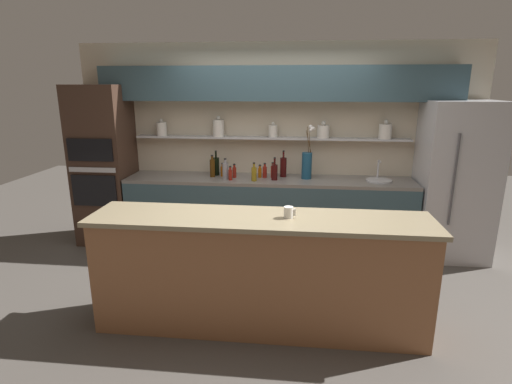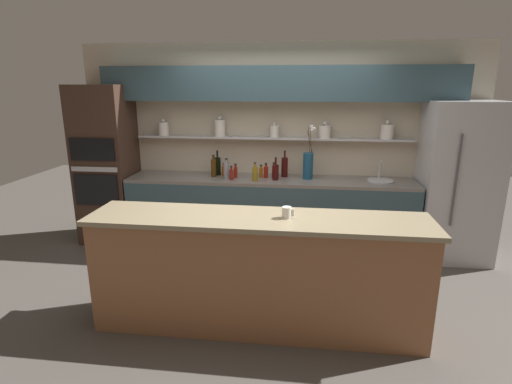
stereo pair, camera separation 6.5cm
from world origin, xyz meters
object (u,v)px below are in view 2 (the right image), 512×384
object	(u,v)px
bottle_sauce_5	(231,174)
bottle_wine_9	(276,172)
bottle_oil_10	(255,174)
bottle_wine_11	(218,166)
refrigerator	(457,182)
bottle_sauce_0	(224,171)
bottle_wine_3	(285,167)
bottle_sauce_8	(266,172)
bottle_spirit_1	(214,168)
bottle_sauce_4	(236,172)
oven_tower	(107,165)
bottle_sauce_6	(261,172)
sink_fixture	(381,180)
coffee_mug	(287,212)
bottle_sauce_2	(274,171)
flower_vase	(308,164)
bottle_spirit_7	(227,170)

from	to	relation	value
bottle_sauce_5	bottle_wine_9	bearing A→B (deg)	6.84
bottle_oil_10	bottle_wine_11	distance (m)	0.60
refrigerator	bottle_sauce_0	bearing A→B (deg)	177.97
bottle_wine_3	bottle_sauce_8	xyz separation A→B (m)	(-0.23, -0.07, -0.05)
bottle_spirit_1	bottle_sauce_4	xyz separation A→B (m)	(0.29, -0.01, -0.05)
oven_tower	bottle_wine_11	size ratio (longest dim) A/B	6.40
bottle_wine_3	bottle_sauce_6	distance (m)	0.31
oven_tower	bottle_sauce_4	bearing A→B (deg)	0.15
oven_tower	bottle_sauce_0	distance (m)	1.58
bottle_wine_9	bottle_oil_10	bearing A→B (deg)	-162.34
sink_fixture	bottle_sauce_6	xyz separation A→B (m)	(-1.49, 0.03, 0.05)
bottle_oil_10	coffee_mug	bearing A→B (deg)	-74.02
bottle_sauce_0	refrigerator	bearing A→B (deg)	-2.03
refrigerator	bottle_sauce_2	world-z (taller)	refrigerator
flower_vase	bottle_wine_11	xyz separation A→B (m)	(-1.18, 0.08, -0.07)
oven_tower	bottle_sauce_5	xyz separation A→B (m)	(1.72, -0.14, -0.04)
refrigerator	oven_tower	distance (m)	4.44
bottle_sauce_8	coffee_mug	bearing A→B (deg)	-79.07
bottle_sauce_4	bottle_sauce_2	bearing A→B (deg)	6.23
flower_vase	coffee_mug	world-z (taller)	flower_vase
oven_tower	bottle_spirit_1	size ratio (longest dim) A/B	7.28
flower_vase	bottle_wine_3	distance (m)	0.32
oven_tower	bottle_spirit_7	xyz separation A→B (m)	(1.65, -0.08, -0.01)
bottle_sauce_0	bottle_wine_11	xyz separation A→B (m)	(-0.10, 0.06, 0.05)
bottle_sauce_6	bottle_wine_11	size ratio (longest dim) A/B	0.51
bottle_sauce_2	bottle_wine_3	distance (m)	0.15
flower_vase	sink_fixture	world-z (taller)	flower_vase
oven_tower	flower_vase	world-z (taller)	oven_tower
bottle_sauce_6	bottle_oil_10	xyz separation A→B (m)	(-0.05, -0.19, 0.02)
bottle_spirit_7	bottle_wine_9	distance (m)	0.62
bottle_spirit_7	bottle_wine_11	distance (m)	0.27
bottle_sauce_8	coffee_mug	distance (m)	1.90
bottle_sauce_0	bottle_oil_10	xyz separation A→B (m)	(0.44, -0.22, 0.02)
bottle_sauce_2	bottle_wine_9	world-z (taller)	bottle_wine_9
bottle_sauce_2	bottle_oil_10	xyz separation A→B (m)	(-0.22, -0.21, 0.01)
oven_tower	bottle_spirit_7	bearing A→B (deg)	-2.95
bottle_sauce_8	bottle_wine_11	size ratio (longest dim) A/B	0.58
bottle_spirit_1	bottle_wine_9	world-z (taller)	bottle_wine_9
bottle_sauce_5	bottle_wine_11	size ratio (longest dim) A/B	0.55
flower_vase	bottle_spirit_7	xyz separation A→B (m)	(-1.02, -0.13, -0.08)
bottle_wine_3	bottle_wine_9	size ratio (longest dim) A/B	1.19
refrigerator	bottle_wine_9	size ratio (longest dim) A/B	6.61
flower_vase	bottle_wine_9	bearing A→B (deg)	-163.51
bottle_sauce_6	bottle_sauce_8	world-z (taller)	bottle_sauce_8
bottle_spirit_7	bottle_oil_10	world-z (taller)	bottle_spirit_7
refrigerator	bottle_sauce_6	distance (m)	2.37
bottle_wine_3	bottle_wine_11	size ratio (longest dim) A/B	1.05
refrigerator	bottle_sauce_6	bearing A→B (deg)	178.12
oven_tower	bottle_sauce_2	size ratio (longest dim) A/B	10.50
bottle_spirit_1	bottle_sauce_6	world-z (taller)	bottle_spirit_1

